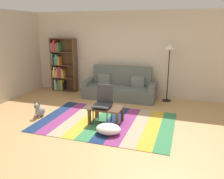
{
  "coord_description": "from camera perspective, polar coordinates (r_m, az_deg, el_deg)",
  "views": [
    {
      "loc": [
        1.81,
        -4.83,
        2.22
      ],
      "look_at": [
        0.02,
        0.67,
        0.65
      ],
      "focal_mm": 37.41,
      "sensor_mm": 36.0,
      "label": 1
    }
  ],
  "objects": [
    {
      "name": "folding_chair",
      "position": [
        5.51,
        -2.06,
        -2.65
      ],
      "size": [
        0.4,
        0.4,
        0.9
      ],
      "rotation": [
        0.0,
        0.0,
        -0.96
      ],
      "color": "#38383D",
      "rests_on": "ground_plane"
    },
    {
      "name": "standing_lamp",
      "position": [
        7.09,
        13.88,
        8.4
      ],
      "size": [
        0.32,
        0.32,
        1.72
      ],
      "color": "black",
      "rests_on": "ground_plane"
    },
    {
      "name": "rug",
      "position": [
        5.65,
        -1.47,
        -7.88
      ],
      "size": [
        3.17,
        2.17,
        0.01
      ],
      "color": "navy",
      "rests_on": "ground_plane"
    },
    {
      "name": "dog",
      "position": [
        6.21,
        -17.32,
        -4.89
      ],
      "size": [
        0.22,
        0.35,
        0.4
      ],
      "color": "#9E998E",
      "rests_on": "ground_plane"
    },
    {
      "name": "ground_plane",
      "position": [
        5.62,
        -2.31,
        -8.1
      ],
      "size": [
        14.0,
        14.0,
        0.0
      ],
      "primitive_type": "plane",
      "color": "tan"
    },
    {
      "name": "tv_remote",
      "position": [
        5.57,
        -2.24,
        -3.9
      ],
      "size": [
        0.12,
        0.15,
        0.02
      ],
      "primitive_type": "cube",
      "rotation": [
        0.0,
        0.0,
        -0.54
      ],
      "color": "black",
      "rests_on": "coffee_table"
    },
    {
      "name": "couch",
      "position": [
        7.38,
        1.95,
        0.38
      ],
      "size": [
        2.26,
        0.8,
        1.0
      ],
      "color": "#59605B",
      "rests_on": "ground_plane"
    },
    {
      "name": "coffee_table",
      "position": [
        5.49,
        -1.44,
        -5.04
      ],
      "size": [
        0.75,
        0.52,
        0.38
      ],
      "color": "#513826",
      "rests_on": "rug"
    },
    {
      "name": "bookshelf",
      "position": [
        8.39,
        -12.33,
        5.43
      ],
      "size": [
        0.9,
        0.28,
        1.84
      ],
      "color": "brown",
      "rests_on": "ground_plane"
    },
    {
      "name": "back_wall",
      "position": [
        7.65,
        4.28,
        8.61
      ],
      "size": [
        6.8,
        0.1,
        2.7
      ],
      "primitive_type": "cube",
      "color": "beige",
      "rests_on": "ground_plane"
    },
    {
      "name": "left_wall",
      "position": [
        7.69,
        -25.03,
        7.27
      ],
      "size": [
        0.1,
        5.5,
        2.7
      ],
      "primitive_type": "cube",
      "color": "beige",
      "rests_on": "ground_plane"
    },
    {
      "name": "pouf",
      "position": [
        5.02,
        -0.89,
        -9.61
      ],
      "size": [
        0.54,
        0.44,
        0.21
      ],
      "primitive_type": "ellipsoid",
      "color": "white",
      "rests_on": "rug"
    }
  ]
}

